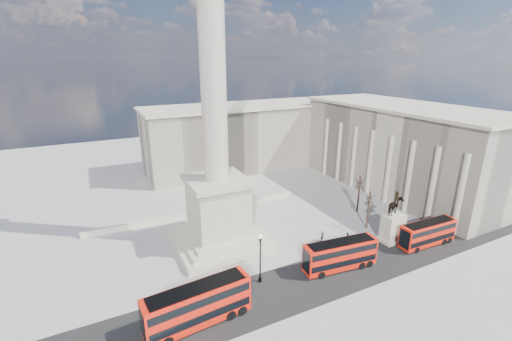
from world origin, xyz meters
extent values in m
plane|color=#9F9B96|center=(0.00, 0.00, 0.00)|extent=(180.00, 180.00, 0.00)
cube|color=black|center=(5.00, -10.00, 0.00)|extent=(120.00, 9.00, 0.01)
cube|color=#B2AB94|center=(0.00, 5.00, 0.50)|extent=(14.00, 14.00, 1.00)
cube|color=#B2AB94|center=(0.00, 5.00, 1.25)|extent=(12.00, 12.00, 0.50)
cube|color=#B2AB94|center=(0.00, 5.00, 1.75)|extent=(10.00, 10.00, 0.50)
cube|color=#B2AB94|center=(0.00, 5.00, 6.00)|extent=(8.00, 8.00, 8.00)
cube|color=#B2AB94|center=(0.00, 5.00, 10.40)|extent=(9.00, 9.00, 0.80)
cylinder|color=#B8AC98|center=(0.00, 5.00, 27.80)|extent=(3.60, 3.60, 34.00)
cube|color=#B9B19A|center=(0.00, 16.00, 0.55)|extent=(40.00, 0.60, 1.10)
cube|color=#BAAE99|center=(45.00, 10.00, 9.00)|extent=(18.00, 45.00, 18.00)
cube|color=#B9B19A|center=(45.00, 10.00, 18.30)|extent=(19.00, 46.00, 0.60)
cube|color=#BAAE99|center=(20.00, 40.00, 8.00)|extent=(50.00, 16.00, 16.00)
cube|color=#B9B19A|center=(20.00, 40.00, 16.30)|extent=(51.00, 17.00, 0.60)
cube|color=red|center=(-8.34, -10.83, 2.56)|extent=(12.05, 3.69, 4.37)
cube|color=black|center=(-8.34, -10.83, 1.78)|extent=(11.58, 3.71, 0.97)
cube|color=black|center=(-8.34, -10.83, 3.72)|extent=(11.58, 3.71, 0.97)
cube|color=black|center=(-8.34, -10.83, 4.78)|extent=(10.84, 3.32, 0.06)
cylinder|color=black|center=(-12.24, -11.16, 0.59)|extent=(1.42, 2.91, 1.19)
cylinder|color=black|center=(-5.04, -10.54, 0.59)|extent=(1.42, 2.91, 1.19)
cylinder|color=black|center=(-3.62, -10.42, 0.59)|extent=(1.42, 2.91, 1.19)
cube|color=red|center=(12.39, -9.46, 2.28)|extent=(10.76, 3.59, 3.88)
cube|color=black|center=(12.39, -9.46, 1.58)|extent=(10.34, 3.60, 0.86)
cube|color=black|center=(12.39, -9.46, 3.31)|extent=(10.34, 3.60, 0.86)
cube|color=black|center=(12.39, -9.46, 4.25)|extent=(9.68, 3.23, 0.06)
cylinder|color=black|center=(8.93, -9.06, 0.53)|extent=(1.34, 2.62, 1.06)
cylinder|color=black|center=(15.33, -9.80, 0.53)|extent=(1.34, 2.62, 1.06)
cylinder|color=black|center=(16.59, -9.95, 0.53)|extent=(1.34, 2.62, 1.06)
cube|color=red|center=(28.84, -10.53, 2.12)|extent=(9.91, 2.59, 3.62)
cube|color=black|center=(28.84, -10.53, 1.47)|extent=(9.52, 2.63, 0.80)
cube|color=black|center=(28.84, -10.53, 3.08)|extent=(9.52, 2.63, 0.80)
cube|color=black|center=(28.84, -10.53, 3.96)|extent=(8.92, 2.33, 0.05)
cylinder|color=black|center=(25.59, -10.41, 0.49)|extent=(1.07, 2.39, 0.98)
cylinder|color=black|center=(31.59, -10.63, 0.49)|extent=(1.07, 2.39, 0.98)
cylinder|color=black|center=(32.77, -10.67, 0.49)|extent=(1.07, 2.39, 0.98)
cylinder|color=black|center=(1.16, -7.14, 0.27)|extent=(0.47, 0.47, 0.54)
cylinder|color=black|center=(1.16, -7.14, 3.23)|extent=(0.17, 0.17, 6.45)
cylinder|color=black|center=(1.16, -7.14, 6.34)|extent=(0.32, 0.32, 0.32)
sphere|color=silver|center=(1.16, -7.14, 6.72)|extent=(0.60, 0.60, 0.60)
cube|color=#B9B19A|center=(25.08, -6.96, 0.26)|extent=(4.13, 3.10, 0.52)
cube|color=#B9B19A|center=(25.08, -6.96, 2.27)|extent=(3.30, 2.27, 4.54)
imported|color=black|center=(25.08, -6.96, 5.94)|extent=(3.62, 2.62, 2.79)
cylinder|color=black|center=(25.08, -6.96, 7.63)|extent=(0.52, 0.52, 1.24)
sphere|color=black|center=(25.08, -6.96, 8.38)|extent=(0.37, 0.37, 0.37)
cylinder|color=#332319|center=(24.41, -2.18, 3.46)|extent=(0.28, 0.28, 6.93)
cylinder|color=#332319|center=(27.70, 3.77, 3.59)|extent=(0.33, 0.33, 7.17)
cylinder|color=#332319|center=(41.32, 10.07, 3.40)|extent=(0.29, 0.29, 6.81)
imported|color=#2A2424|center=(14.94, -2.22, 0.87)|extent=(0.73, 0.59, 1.74)
imported|color=#2A2424|center=(18.30, -4.20, 0.84)|extent=(0.84, 0.66, 1.68)
imported|color=#2A2424|center=(18.77, -5.95, 0.97)|extent=(1.10, 1.18, 1.94)
camera|label=1|loc=(-16.39, -41.14, 28.10)|focal=24.00mm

